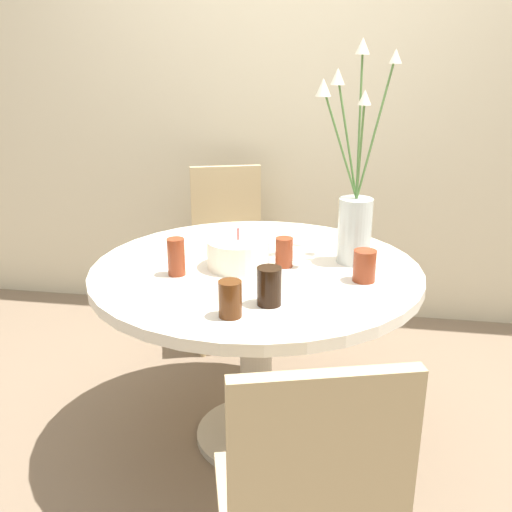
% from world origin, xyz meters
% --- Properties ---
extents(ground_plane, '(16.00, 16.00, 0.00)m').
position_xyz_m(ground_plane, '(0.00, 0.00, 0.00)').
color(ground_plane, '#7A6651').
extents(wall_back, '(8.00, 0.05, 2.60)m').
position_xyz_m(wall_back, '(0.00, 1.31, 1.30)').
color(wall_back, beige).
rests_on(wall_back, ground_plane).
extents(dining_table, '(1.22, 1.22, 0.75)m').
position_xyz_m(dining_table, '(0.00, 0.00, 0.62)').
color(dining_table, silver).
rests_on(dining_table, ground_plane).
extents(chair_right_flank, '(0.50, 0.50, 0.93)m').
position_xyz_m(chair_right_flank, '(-0.30, 0.91, 0.53)').
color(chair_right_flank, tan).
rests_on(chair_right_flank, ground_plane).
extents(chair_far_back, '(0.50, 0.50, 0.93)m').
position_xyz_m(chair_far_back, '(0.27, -0.92, 0.53)').
color(chair_far_back, tan).
rests_on(chair_far_back, ground_plane).
extents(birthday_cake, '(0.23, 0.23, 0.15)m').
position_xyz_m(birthday_cake, '(-0.06, -0.01, 0.81)').
color(birthday_cake, white).
rests_on(birthday_cake, dining_table).
extents(flower_vase, '(0.29, 0.21, 0.80)m').
position_xyz_m(flower_vase, '(0.35, 0.11, 0.97)').
color(flower_vase, silver).
rests_on(flower_vase, dining_table).
extents(side_plate, '(0.18, 0.18, 0.01)m').
position_xyz_m(side_plate, '(0.16, 0.34, 0.76)').
color(side_plate, silver).
rests_on(side_plate, dining_table).
extents(drink_glass_0, '(0.07, 0.07, 0.11)m').
position_xyz_m(drink_glass_0, '(0.10, 0.02, 0.81)').
color(drink_glass_0, maroon).
rests_on(drink_glass_0, dining_table).
extents(drink_glass_1, '(0.07, 0.07, 0.11)m').
position_xyz_m(drink_glass_1, '(-0.01, -0.44, 0.81)').
color(drink_glass_1, '#51280F').
rests_on(drink_glass_1, dining_table).
extents(drink_glass_2, '(0.08, 0.08, 0.11)m').
position_xyz_m(drink_glass_2, '(0.39, -0.08, 0.81)').
color(drink_glass_2, maroon).
rests_on(drink_glass_2, dining_table).
extents(drink_glass_3, '(0.06, 0.06, 0.13)m').
position_xyz_m(drink_glass_3, '(-0.26, -0.13, 0.82)').
color(drink_glass_3, maroon).
rests_on(drink_glass_3, dining_table).
extents(drink_glass_4, '(0.08, 0.08, 0.12)m').
position_xyz_m(drink_glass_4, '(0.10, -0.33, 0.82)').
color(drink_glass_4, black).
rests_on(drink_glass_4, dining_table).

